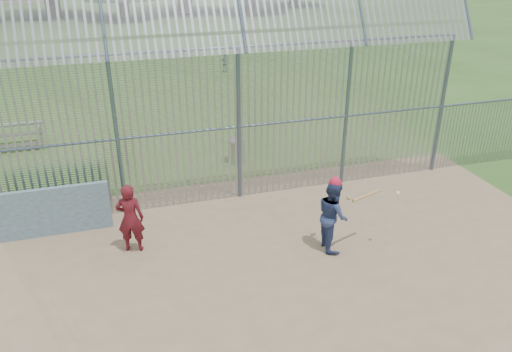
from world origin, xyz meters
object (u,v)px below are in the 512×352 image
object	(u,v)px
dugout_wall	(54,211)
batter	(333,215)
onlooker	(130,218)
trash_can	(236,150)

from	to	relation	value
dugout_wall	batter	size ratio (longest dim) A/B	1.54
dugout_wall	onlooker	bearing A→B (deg)	-35.97
onlooker	dugout_wall	bearing A→B (deg)	-21.75
batter	trash_can	xyz separation A→B (m)	(-0.81, 5.29, -0.45)
onlooker	trash_can	bearing A→B (deg)	-115.75
onlooker	batter	bearing A→B (deg)	178.91
dugout_wall	batter	distance (m)	6.38
dugout_wall	onlooker	size ratio (longest dim) A/B	1.55
onlooker	trash_can	distance (m)	5.40
trash_can	dugout_wall	bearing A→B (deg)	-150.22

